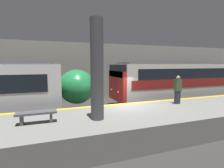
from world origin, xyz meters
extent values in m
plane|color=#33302D|center=(0.00, 0.00, 0.00)|extent=(120.00, 120.00, 0.00)
cube|color=slate|center=(0.00, -1.94, 0.54)|extent=(40.00, 3.87, 1.08)
cube|color=gold|center=(0.00, -0.15, 1.09)|extent=(40.00, 0.30, 0.01)
cube|color=#9E998E|center=(0.00, 6.97, 2.65)|extent=(50.00, 0.15, 5.30)
cylinder|color=#47474C|center=(-2.21, -2.29, 3.14)|extent=(0.53, 0.53, 4.11)
ellipsoid|color=#238447|center=(-2.28, 2.75, 1.84)|extent=(2.42, 2.76, 2.32)
sphere|color=#F2EFCC|center=(-1.33, 2.75, 1.43)|extent=(0.20, 0.20, 0.20)
cube|color=black|center=(8.87, 2.75, 0.30)|extent=(14.87, 2.46, 0.60)
cube|color=silver|center=(8.87, 2.75, 1.98)|extent=(16.17, 3.00, 2.76)
cube|color=maroon|center=(8.87, 1.23, 1.92)|extent=(15.52, 0.02, 0.66)
cube|color=black|center=(8.87, 1.23, 2.64)|extent=(14.55, 0.02, 0.77)
cube|color=red|center=(0.66, 2.75, 1.76)|extent=(0.25, 2.94, 2.21)
cube|color=black|center=(0.66, 2.75, 2.86)|extent=(0.25, 2.64, 0.88)
sphere|color=#EA4C42|center=(0.51, 2.07, 1.37)|extent=(0.18, 0.18, 0.18)
sphere|color=#EA4C42|center=(0.51, 3.42, 1.37)|extent=(0.18, 0.18, 0.18)
cube|color=#4C4C51|center=(8.87, 2.75, 3.43)|extent=(15.52, 2.16, 0.14)
cube|color=#2D2D38|center=(2.87, -1.14, 1.46)|extent=(0.28, 0.20, 0.75)
cube|color=#3D5638|center=(2.87, -1.14, 2.17)|extent=(0.38, 0.24, 0.66)
sphere|color=tan|center=(2.87, -1.14, 2.60)|extent=(0.21, 0.21, 0.21)
cube|color=#4C4C51|center=(-5.08, -1.97, 1.29)|extent=(0.10, 0.32, 0.41)
cube|color=#4C4C51|center=(-4.03, -1.97, 1.29)|extent=(0.10, 0.32, 0.41)
cube|color=#4C4C51|center=(-4.56, -1.97, 1.49)|extent=(1.50, 0.40, 0.08)
camera|label=1|loc=(-4.06, -9.15, 3.38)|focal=28.00mm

